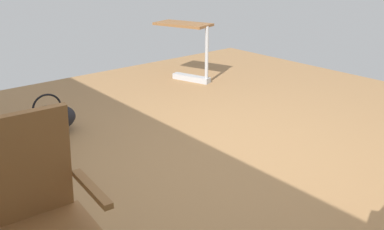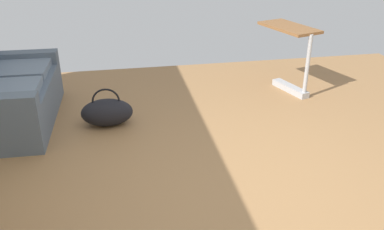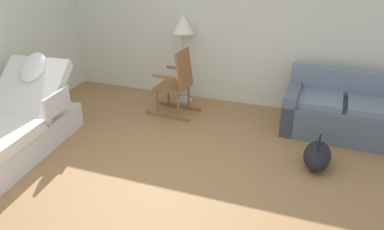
% 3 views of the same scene
% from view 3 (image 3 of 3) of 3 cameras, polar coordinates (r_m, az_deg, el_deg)
% --- Properties ---
extents(ground_plane, '(7.05, 7.05, 0.00)m').
position_cam_3_polar(ground_plane, '(4.38, -4.87, -10.47)').
color(ground_plane, '#9E7247').
extents(back_wall, '(5.84, 0.10, 2.70)m').
position_cam_3_polar(back_wall, '(6.22, 5.36, 13.95)').
color(back_wall, silver).
rests_on(back_wall, ground).
extents(hospital_bed, '(1.17, 2.14, 1.18)m').
position_cam_3_polar(hospital_bed, '(5.33, -25.64, -2.23)').
color(hospital_bed, silver).
rests_on(hospital_bed, ground).
extents(couch, '(1.62, 0.89, 0.85)m').
position_cam_3_polar(couch, '(5.73, 21.88, 0.22)').
color(couch, slate).
rests_on(couch, ground).
extents(rocking_chair, '(0.79, 0.53, 1.05)m').
position_cam_3_polar(rocking_chair, '(5.87, -2.27, 4.77)').
color(rocking_chair, brown).
rests_on(rocking_chair, ground).
extents(floor_lamp, '(0.34, 0.34, 1.48)m').
position_cam_3_polar(floor_lamp, '(6.15, -1.34, 12.77)').
color(floor_lamp, '#B2B5BA').
rests_on(floor_lamp, ground).
extents(duffel_bag, '(0.34, 0.57, 0.43)m').
position_cam_3_polar(duffel_bag, '(4.85, 18.41, -5.81)').
color(duffel_bag, black).
rests_on(duffel_bag, ground).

